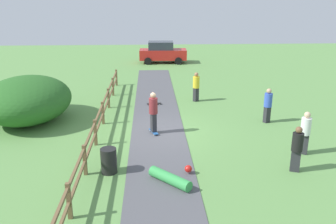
{
  "coord_description": "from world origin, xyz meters",
  "views": [
    {
      "loc": [
        -0.33,
        -15.17,
        5.94
      ],
      "look_at": [
        0.45,
        -0.1,
        1.0
      ],
      "focal_mm": 38.51,
      "sensor_mm": 36.0,
      "label": 1
    }
  ],
  "objects_px": {
    "bystander_black": "(297,147)",
    "bystander_white": "(305,131)",
    "parked_car_red": "(162,52)",
    "bush_large": "(27,100)",
    "bystander_blue": "(268,104)",
    "trash_bin": "(109,161)",
    "skateboard_loose": "(154,104)",
    "skater_riding": "(153,111)",
    "skater_fallen": "(171,178)",
    "bystander_yellow": "(196,85)"
  },
  "relations": [
    {
      "from": "bystander_black",
      "to": "bystander_white",
      "type": "bearing_deg",
      "value": 57.83
    },
    {
      "from": "parked_car_red",
      "to": "bush_large",
      "type": "bearing_deg",
      "value": -114.68
    },
    {
      "from": "bush_large",
      "to": "bystander_blue",
      "type": "bearing_deg",
      "value": -3.8
    },
    {
      "from": "trash_bin",
      "to": "skateboard_loose",
      "type": "relative_size",
      "value": 1.1
    },
    {
      "from": "trash_bin",
      "to": "skateboard_loose",
      "type": "height_order",
      "value": "trash_bin"
    },
    {
      "from": "bush_large",
      "to": "bystander_blue",
      "type": "height_order",
      "value": "bush_large"
    },
    {
      "from": "skateboard_loose",
      "to": "bystander_white",
      "type": "bearing_deg",
      "value": -49.99
    },
    {
      "from": "skateboard_loose",
      "to": "bystander_white",
      "type": "height_order",
      "value": "bystander_white"
    },
    {
      "from": "bush_large",
      "to": "parked_car_red",
      "type": "bearing_deg",
      "value": 65.32
    },
    {
      "from": "skater_riding",
      "to": "bystander_black",
      "type": "relative_size",
      "value": 1.13
    },
    {
      "from": "trash_bin",
      "to": "bystander_white",
      "type": "distance_m",
      "value": 7.52
    },
    {
      "from": "bush_large",
      "to": "bystander_black",
      "type": "relative_size",
      "value": 3.0
    },
    {
      "from": "skateboard_loose",
      "to": "bystander_blue",
      "type": "distance_m",
      "value": 6.34
    },
    {
      "from": "skater_fallen",
      "to": "bystander_blue",
      "type": "distance_m",
      "value": 7.63
    },
    {
      "from": "bush_large",
      "to": "trash_bin",
      "type": "height_order",
      "value": "bush_large"
    },
    {
      "from": "bystander_blue",
      "to": "trash_bin",
      "type": "bearing_deg",
      "value": -145.73
    },
    {
      "from": "bystander_black",
      "to": "skater_riding",
      "type": "bearing_deg",
      "value": 141.74
    },
    {
      "from": "bystander_yellow",
      "to": "bystander_blue",
      "type": "xyz_separation_m",
      "value": [
        2.98,
        -3.82,
        -0.01
      ]
    },
    {
      "from": "trash_bin",
      "to": "parked_car_red",
      "type": "bearing_deg",
      "value": 82.86
    },
    {
      "from": "skateboard_loose",
      "to": "parked_car_red",
      "type": "relative_size",
      "value": 0.19
    },
    {
      "from": "bush_large",
      "to": "bystander_blue",
      "type": "relative_size",
      "value": 2.95
    },
    {
      "from": "bush_large",
      "to": "bystander_white",
      "type": "bearing_deg",
      "value": -20.44
    },
    {
      "from": "bystander_black",
      "to": "trash_bin",
      "type": "bearing_deg",
      "value": 177.99
    },
    {
      "from": "bystander_black",
      "to": "parked_car_red",
      "type": "bearing_deg",
      "value": 100.25
    },
    {
      "from": "bystander_white",
      "to": "parked_car_red",
      "type": "xyz_separation_m",
      "value": [
        -4.76,
        19.95,
        0.01
      ]
    },
    {
      "from": "skateboard_loose",
      "to": "bystander_black",
      "type": "distance_m",
      "value": 9.58
    },
    {
      "from": "skater_riding",
      "to": "bystander_white",
      "type": "bearing_deg",
      "value": -22.93
    },
    {
      "from": "skater_riding",
      "to": "bystander_blue",
      "type": "xyz_separation_m",
      "value": [
        5.52,
        1.2,
        -0.14
      ]
    },
    {
      "from": "skateboard_loose",
      "to": "bystander_blue",
      "type": "xyz_separation_m",
      "value": [
        5.43,
        -3.16,
        0.84
      ]
    },
    {
      "from": "skateboard_loose",
      "to": "parked_car_red",
      "type": "xyz_separation_m",
      "value": [
        0.96,
        13.13,
        0.87
      ]
    },
    {
      "from": "skater_riding",
      "to": "skateboard_loose",
      "type": "xyz_separation_m",
      "value": [
        0.08,
        4.36,
        -0.99
      ]
    },
    {
      "from": "parked_car_red",
      "to": "bystander_yellow",
      "type": "bearing_deg",
      "value": -83.2
    },
    {
      "from": "bystander_yellow",
      "to": "bystander_white",
      "type": "xyz_separation_m",
      "value": [
        3.27,
        -7.49,
        0.01
      ]
    },
    {
      "from": "skater_riding",
      "to": "bystander_white",
      "type": "xyz_separation_m",
      "value": [
        5.81,
        -2.46,
        -0.13
      ]
    },
    {
      "from": "skater_fallen",
      "to": "bystander_blue",
      "type": "relative_size",
      "value": 0.89
    },
    {
      "from": "trash_bin",
      "to": "bystander_yellow",
      "type": "distance_m",
      "value": 9.62
    },
    {
      "from": "skater_riding",
      "to": "parked_car_red",
      "type": "xyz_separation_m",
      "value": [
        1.05,
        17.49,
        -0.11
      ]
    },
    {
      "from": "skater_riding",
      "to": "bystander_yellow",
      "type": "xyz_separation_m",
      "value": [
        2.54,
        5.03,
        -0.14
      ]
    },
    {
      "from": "bush_large",
      "to": "skater_fallen",
      "type": "distance_m",
      "value": 9.31
    },
    {
      "from": "bystander_yellow",
      "to": "parked_car_red",
      "type": "height_order",
      "value": "parked_car_red"
    },
    {
      "from": "trash_bin",
      "to": "skater_fallen",
      "type": "relative_size",
      "value": 0.6
    },
    {
      "from": "trash_bin",
      "to": "bystander_blue",
      "type": "xyz_separation_m",
      "value": [
        7.12,
        4.85,
        0.48
      ]
    },
    {
      "from": "trash_bin",
      "to": "skater_riding",
      "type": "relative_size",
      "value": 0.48
    },
    {
      "from": "skater_fallen",
      "to": "bystander_black",
      "type": "height_order",
      "value": "bystander_black"
    },
    {
      "from": "bush_large",
      "to": "skater_fallen",
      "type": "relative_size",
      "value": 3.32
    },
    {
      "from": "skater_riding",
      "to": "parked_car_red",
      "type": "height_order",
      "value": "parked_car_red"
    },
    {
      "from": "skater_fallen",
      "to": "skateboard_loose",
      "type": "xyz_separation_m",
      "value": [
        -0.44,
        8.88,
        -0.11
      ]
    },
    {
      "from": "bystander_white",
      "to": "trash_bin",
      "type": "bearing_deg",
      "value": -170.87
    },
    {
      "from": "bush_large",
      "to": "parked_car_red",
      "type": "relative_size",
      "value": 1.18
    },
    {
      "from": "skateboard_loose",
      "to": "parked_car_red",
      "type": "bearing_deg",
      "value": 85.8
    }
  ]
}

